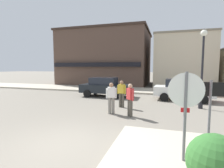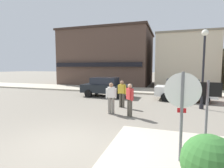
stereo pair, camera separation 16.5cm
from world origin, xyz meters
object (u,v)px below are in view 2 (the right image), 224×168
lamp_post (204,57)px  pedestrian_crossing_near (111,97)px  pedestrian_crossing_far (130,99)px  pedestrian_kerb_side (122,93)px  parked_car_nearest (106,87)px  stop_sign (182,105)px  parked_car_second (184,89)px  one_way_sign (207,112)px

lamp_post → pedestrian_crossing_near: 5.71m
pedestrian_crossing_near → pedestrian_crossing_far: 1.05m
pedestrian_crossing_far → pedestrian_kerb_side: (-0.86, 1.79, 0.00)m
parked_car_nearest → lamp_post: bearing=-19.4°
stop_sign → parked_car_nearest: size_ratio=0.57×
parked_car_second → pedestrian_kerb_side: pedestrian_kerb_side is taller
lamp_post → parked_car_second: size_ratio=1.11×
stop_sign → parked_car_nearest: bearing=119.7°
lamp_post → parked_car_second: bearing=108.4°
stop_sign → pedestrian_crossing_near: bearing=127.1°
one_way_sign → parked_car_second: 8.85m
pedestrian_crossing_far → pedestrian_crossing_near: bearing=167.8°
pedestrian_crossing_near → parked_car_second: bearing=52.4°
pedestrian_crossing_near → pedestrian_kerb_side: bearing=84.2°
lamp_post → pedestrian_crossing_far: (-3.61, -2.82, -2.09)m
pedestrian_crossing_far → pedestrian_kerb_side: 1.98m
stop_sign → lamp_post: lamp_post is taller
stop_sign → parked_car_nearest: 10.47m
one_way_sign → pedestrian_crossing_near: bearing=133.6°
one_way_sign → pedestrian_crossing_far: 4.51m
parked_car_nearest → pedestrian_crossing_far: pedestrian_crossing_far is taller
stop_sign → pedestrian_crossing_near: (-3.09, 4.09, -0.65)m
parked_car_nearest → parked_car_second: 5.93m
parked_car_nearest → parked_car_second: size_ratio=0.98×
parked_car_second → pedestrian_kerb_side: (-3.68, -3.42, 0.06)m
lamp_post → parked_car_nearest: (-6.72, 2.37, -2.15)m
pedestrian_kerb_side → pedestrian_crossing_near: bearing=-95.8°
one_way_sign → parked_car_nearest: 10.54m
one_way_sign → parked_car_nearest: bearing=123.1°
pedestrian_crossing_far → pedestrian_kerb_side: same height
parked_car_second → one_way_sign: bearing=-91.2°
pedestrian_crossing_near → pedestrian_crossing_far: size_ratio=1.00×
one_way_sign → pedestrian_crossing_far: size_ratio=1.30×
pedestrian_crossing_near → pedestrian_kerb_side: (0.16, 1.57, 0.00)m
lamp_post → pedestrian_kerb_side: (-4.48, -1.04, -2.09)m
one_way_sign → parked_car_second: bearing=88.8°
stop_sign → pedestrian_crossing_near: 5.17m
stop_sign → lamp_post: (1.54, 6.69, 1.44)m
lamp_post → stop_sign: bearing=-103.0°
one_way_sign → pedestrian_crossing_near: 5.33m
stop_sign → pedestrian_crossing_far: bearing=118.1°
stop_sign → one_way_sign: 0.65m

